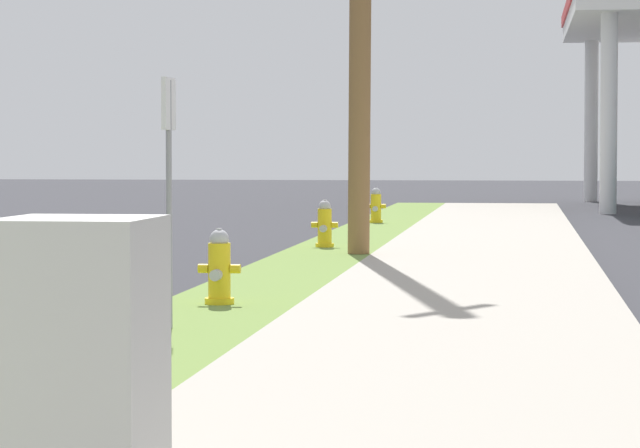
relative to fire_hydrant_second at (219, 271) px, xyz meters
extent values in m
cylinder|color=yellow|center=(0.00, 0.01, -0.30)|extent=(0.29, 0.29, 0.06)
cylinder|color=yellow|center=(0.00, 0.01, -0.03)|extent=(0.22, 0.22, 0.60)
sphere|color=#B2B2B7|center=(0.00, 0.01, 0.31)|extent=(0.19, 0.19, 0.19)
cylinder|color=#B2B2B7|center=(0.00, 0.01, 0.39)|extent=(0.06, 0.06, 0.05)
cylinder|color=yellow|center=(-0.16, 0.01, 0.02)|extent=(0.10, 0.09, 0.09)
cylinder|color=yellow|center=(0.16, 0.01, 0.02)|extent=(0.10, 0.09, 0.09)
cylinder|color=#B2B2B7|center=(0.00, -0.16, -0.03)|extent=(0.11, 0.12, 0.11)
cylinder|color=yellow|center=(-0.11, 8.80, -0.30)|extent=(0.29, 0.29, 0.06)
cylinder|color=yellow|center=(-0.11, 8.80, -0.03)|extent=(0.22, 0.22, 0.60)
sphere|color=#B2B2B7|center=(-0.11, 8.80, 0.31)|extent=(0.19, 0.19, 0.19)
cylinder|color=#B2B2B7|center=(-0.11, 8.80, 0.39)|extent=(0.06, 0.06, 0.05)
cylinder|color=yellow|center=(-0.27, 8.80, 0.02)|extent=(0.10, 0.09, 0.09)
cylinder|color=yellow|center=(0.05, 8.80, 0.02)|extent=(0.10, 0.09, 0.09)
cylinder|color=#B2B2B7|center=(-0.11, 8.63, -0.03)|extent=(0.11, 0.12, 0.11)
cylinder|color=yellow|center=(-0.09, 16.87, -0.30)|extent=(0.29, 0.29, 0.06)
cylinder|color=yellow|center=(-0.09, 16.87, -0.03)|extent=(0.22, 0.22, 0.60)
sphere|color=#B2B2B7|center=(-0.09, 16.87, 0.31)|extent=(0.19, 0.19, 0.19)
cylinder|color=#B2B2B7|center=(-0.09, 16.87, 0.39)|extent=(0.06, 0.06, 0.05)
cylinder|color=yellow|center=(-0.25, 16.87, 0.02)|extent=(0.10, 0.09, 0.09)
cylinder|color=yellow|center=(0.07, 16.87, 0.02)|extent=(0.10, 0.09, 0.09)
cylinder|color=#B2B2B7|center=(-0.09, 16.70, -0.03)|extent=(0.11, 0.12, 0.11)
cube|color=#B7B7B2|center=(1.43, -9.39, 0.31)|extent=(0.52, 0.56, 1.27)
cylinder|color=gray|center=(-0.02, -2.00, 0.72)|extent=(0.05, 0.05, 2.10)
cube|color=white|center=(-0.02, -2.00, 1.57)|extent=(0.04, 0.36, 0.44)
cylinder|color=silver|center=(5.17, 24.82, 2.14)|extent=(0.44, 0.44, 5.18)
cylinder|color=silver|center=(5.17, 34.52, 2.14)|extent=(0.44, 0.44, 5.18)
camera|label=1|loc=(2.93, -14.31, 1.17)|focal=83.69mm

